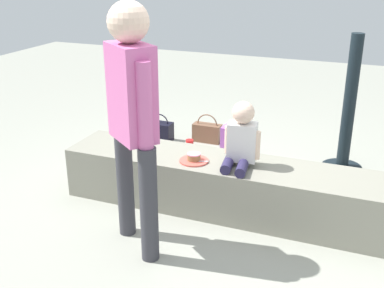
{
  "coord_description": "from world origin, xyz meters",
  "views": [
    {
      "loc": [
        0.99,
        -3.16,
        1.85
      ],
      "look_at": [
        -0.12,
        -0.35,
        0.65
      ],
      "focal_mm": 44.91,
      "sensor_mm": 36.0,
      "label": 1
    }
  ],
  "objects_px": {
    "child_seated": "(241,138)",
    "party_cup_red": "(190,145)",
    "adult_standing": "(132,109)",
    "water_bottle_near_gift": "(266,172)",
    "handbag_brown_canvas": "(207,132)",
    "cake_plate": "(194,159)",
    "gift_bag": "(234,143)",
    "handbag_black_leather": "(160,131)"
  },
  "relations": [
    {
      "from": "child_seated",
      "to": "handbag_black_leather",
      "type": "height_order",
      "value": "child_seated"
    },
    {
      "from": "child_seated",
      "to": "adult_standing",
      "type": "distance_m",
      "value": 0.91
    },
    {
      "from": "gift_bag",
      "to": "handbag_brown_canvas",
      "type": "xyz_separation_m",
      "value": [
        -0.4,
        0.33,
        -0.06
      ]
    },
    {
      "from": "handbag_black_leather",
      "to": "party_cup_red",
      "type": "bearing_deg",
      "value": -21.44
    },
    {
      "from": "party_cup_red",
      "to": "handbag_black_leather",
      "type": "relative_size",
      "value": 0.39
    },
    {
      "from": "water_bottle_near_gift",
      "to": "party_cup_red",
      "type": "bearing_deg",
      "value": 153.25
    },
    {
      "from": "gift_bag",
      "to": "handbag_brown_canvas",
      "type": "distance_m",
      "value": 0.52
    },
    {
      "from": "gift_bag",
      "to": "water_bottle_near_gift",
      "type": "relative_size",
      "value": 1.6
    },
    {
      "from": "cake_plate",
      "to": "water_bottle_near_gift",
      "type": "height_order",
      "value": "cake_plate"
    },
    {
      "from": "cake_plate",
      "to": "party_cup_red",
      "type": "height_order",
      "value": "cake_plate"
    },
    {
      "from": "party_cup_red",
      "to": "adult_standing",
      "type": "bearing_deg",
      "value": -79.78
    },
    {
      "from": "water_bottle_near_gift",
      "to": "party_cup_red",
      "type": "distance_m",
      "value": 0.99
    },
    {
      "from": "water_bottle_near_gift",
      "to": "handbag_brown_canvas",
      "type": "distance_m",
      "value": 1.1
    },
    {
      "from": "party_cup_red",
      "to": "gift_bag",
      "type": "bearing_deg",
      "value": -3.4
    },
    {
      "from": "adult_standing",
      "to": "water_bottle_near_gift",
      "type": "distance_m",
      "value": 1.63
    },
    {
      "from": "handbag_brown_canvas",
      "to": "water_bottle_near_gift",
      "type": "bearing_deg",
      "value": -42.92
    },
    {
      "from": "gift_bag",
      "to": "handbag_black_leather",
      "type": "xyz_separation_m",
      "value": [
        -0.88,
        0.19,
        -0.06
      ]
    },
    {
      "from": "adult_standing",
      "to": "handbag_black_leather",
      "type": "distance_m",
      "value": 2.17
    },
    {
      "from": "water_bottle_near_gift",
      "to": "handbag_brown_canvas",
      "type": "bearing_deg",
      "value": 137.08
    },
    {
      "from": "adult_standing",
      "to": "party_cup_red",
      "type": "bearing_deg",
      "value": 100.22
    },
    {
      "from": "cake_plate",
      "to": "water_bottle_near_gift",
      "type": "bearing_deg",
      "value": 58.01
    },
    {
      "from": "party_cup_red",
      "to": "handbag_brown_canvas",
      "type": "xyz_separation_m",
      "value": [
        0.08,
        0.31,
        0.05
      ]
    },
    {
      "from": "handbag_black_leather",
      "to": "handbag_brown_canvas",
      "type": "bearing_deg",
      "value": 17.11
    },
    {
      "from": "party_cup_red",
      "to": "handbag_brown_canvas",
      "type": "relative_size",
      "value": 0.38
    },
    {
      "from": "handbag_brown_canvas",
      "to": "handbag_black_leather",
      "type": "bearing_deg",
      "value": -162.89
    },
    {
      "from": "child_seated",
      "to": "cake_plate",
      "type": "bearing_deg",
      "value": -170.61
    },
    {
      "from": "adult_standing",
      "to": "gift_bag",
      "type": "relative_size",
      "value": 4.4
    },
    {
      "from": "adult_standing",
      "to": "gift_bag",
      "type": "bearing_deg",
      "value": 84.27
    },
    {
      "from": "water_bottle_near_gift",
      "to": "handbag_black_leather",
      "type": "height_order",
      "value": "handbag_black_leather"
    },
    {
      "from": "gift_bag",
      "to": "handbag_brown_canvas",
      "type": "relative_size",
      "value": 1.21
    },
    {
      "from": "adult_standing",
      "to": "party_cup_red",
      "type": "relative_size",
      "value": 13.98
    },
    {
      "from": "child_seated",
      "to": "water_bottle_near_gift",
      "type": "bearing_deg",
      "value": 83.77
    },
    {
      "from": "gift_bag",
      "to": "party_cup_red",
      "type": "xyz_separation_m",
      "value": [
        -0.48,
        0.03,
        -0.1
      ]
    },
    {
      "from": "cake_plate",
      "to": "handbag_brown_canvas",
      "type": "relative_size",
      "value": 0.74
    },
    {
      "from": "child_seated",
      "to": "party_cup_red",
      "type": "relative_size",
      "value": 4.2
    },
    {
      "from": "adult_standing",
      "to": "water_bottle_near_gift",
      "type": "bearing_deg",
      "value": 65.28
    },
    {
      "from": "water_bottle_near_gift",
      "to": "child_seated",
      "type": "bearing_deg",
      "value": -96.23
    },
    {
      "from": "cake_plate",
      "to": "gift_bag",
      "type": "xyz_separation_m",
      "value": [
        -0.0,
        1.07,
        -0.26
      ]
    },
    {
      "from": "adult_standing",
      "to": "handbag_black_leather",
      "type": "bearing_deg",
      "value": 110.88
    },
    {
      "from": "cake_plate",
      "to": "handbag_brown_canvas",
      "type": "bearing_deg",
      "value": 105.9
    },
    {
      "from": "adult_standing",
      "to": "handbag_brown_canvas",
      "type": "distance_m",
      "value": 2.2
    },
    {
      "from": "party_cup_red",
      "to": "handbag_black_leather",
      "type": "height_order",
      "value": "handbag_black_leather"
    }
  ]
}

